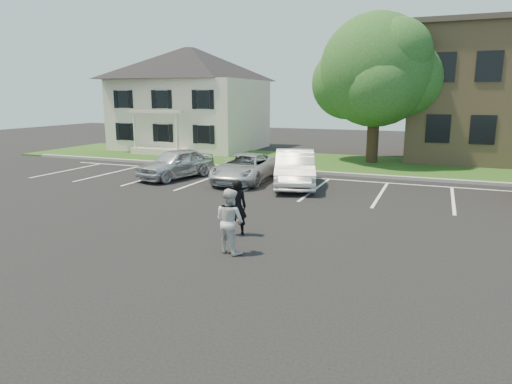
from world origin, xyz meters
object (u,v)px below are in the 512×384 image
tree (378,73)px  house (191,99)px  car_silver_west (176,163)px  car_white_sedan (295,169)px  man_black_suit (237,207)px  car_silver_minivan (245,168)px  man_white_shirt (230,221)px

tree → house: bearing=168.9°
car_silver_west → car_white_sedan: 6.12m
man_black_suit → car_silver_minivan: (-3.14, 7.91, -0.16)m
house → tree: tree is taller
house → man_black_suit: house is taller
tree → man_white_shirt: tree is taller
house → tree: (14.25, -2.80, 1.52)m
house → man_black_suit: bearing=-57.1°
tree → man_black_suit: tree is taller
car_silver_minivan → car_white_sedan: car_white_sedan is taller
man_black_suit → car_white_sedan: man_black_suit is taller
man_black_suit → man_white_shirt: 1.58m
man_white_shirt → car_silver_west: size_ratio=0.40×
house → tree: size_ratio=1.17×
man_white_shirt → car_silver_minivan: size_ratio=0.36×
house → car_white_sedan: house is taller
man_white_shirt → man_black_suit: bearing=-52.4°
man_black_suit → car_silver_west: (-6.71, 7.55, -0.09)m
man_white_shirt → car_silver_minivan: man_white_shirt is taller
tree → car_silver_west: 13.17m
car_white_sedan → tree: bearing=58.0°
man_black_suit → car_white_sedan: 7.77m
tree → car_white_sedan: bearing=-104.7°
tree → car_silver_minivan: size_ratio=1.84×
man_white_shirt → car_silver_minivan: 10.08m
house → man_black_suit: (12.54, -19.36, -3.00)m
car_silver_minivan → car_white_sedan: 2.55m
tree → car_silver_minivan: bearing=-119.3°
car_silver_minivan → house: bearing=126.0°
tree → car_white_sedan: size_ratio=1.79×
man_white_shirt → car_silver_west: man_white_shirt is taller
man_black_suit → car_silver_minivan: 8.51m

